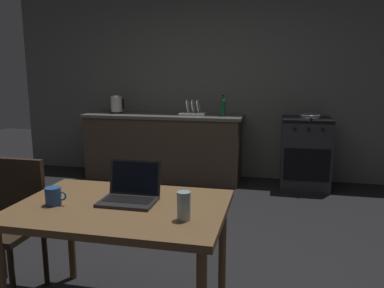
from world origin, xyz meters
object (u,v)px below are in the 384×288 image
dining_table (121,217)px  dish_rack (193,111)px  stove_oven (305,153)px  frying_pan (310,116)px  drinking_glass (184,206)px  laptop (130,193)px  bottle (223,106)px  chair (11,217)px  electric_kettle (117,105)px  coffee_mug (53,196)px

dining_table → dish_rack: dish_rack is taller
stove_oven → frying_pan: (0.03, -0.03, 0.47)m
dining_table → drinking_glass: size_ratio=8.08×
laptop → dish_rack: (-0.27, 2.97, 0.18)m
dining_table → dish_rack: bearing=94.5°
bottle → drinking_glass: (0.24, -3.13, -0.23)m
chair → bottle: bottle is taller
stove_oven → chair: stove_oven is taller
bottle → drinking_glass: size_ratio=1.86×
chair → frying_pan: 3.58m
chair → dish_rack: 2.99m
dining_table → drinking_glass: (0.40, -0.14, 0.15)m
electric_kettle → drinking_glass: electric_kettle is taller
electric_kettle → bottle: (1.50, -0.05, 0.01)m
electric_kettle → laptop: bearing=-65.4°
chair → coffee_mug: chair is taller
dining_table → coffee_mug: 0.40m
stove_oven → drinking_glass: stove_oven is taller
frying_pan → drinking_glass: bearing=-105.2°
dining_table → coffee_mug: (-0.37, -0.08, 0.12)m
dining_table → laptop: bearing=67.6°
bottle → coffee_mug: size_ratio=2.17×
dining_table → drinking_glass: 0.45m
chair → drinking_glass: 1.32m
drinking_glass → dining_table: bearing=160.8°
laptop → bottle: bearing=85.8°
stove_oven → dining_table: bearing=-112.1°
frying_pan → chair: bearing=-126.4°
chair → bottle: 3.06m
laptop → drinking_glass: laptop is taller
electric_kettle → dish_rack: size_ratio=0.72×
stove_oven → bottle: size_ratio=3.24×
bottle → dish_rack: bottle is taller
dining_table → laptop: (0.03, 0.07, 0.12)m
dining_table → chair: size_ratio=1.35×
electric_kettle → coffee_mug: size_ratio=1.93×
coffee_mug → drinking_glass: bearing=-4.3°
stove_oven → bottle: bottle is taller
stove_oven → laptop: laptop is taller
dining_table → electric_kettle: bearing=113.6°
laptop → coffee_mug: laptop is taller
stove_oven → dish_rack: size_ratio=2.64×
dish_rack → laptop: bearing=-84.9°
stove_oven → drinking_glass: bearing=-104.6°
laptop → frying_pan: (1.23, 2.94, 0.16)m
stove_oven → bottle: 1.21m
laptop → electric_kettle: (-1.36, 2.97, 0.25)m
stove_oven → laptop: bearing=-112.1°
drinking_glass → coffee_mug: bearing=175.7°
bottle → coffee_mug: bearing=-100.0°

